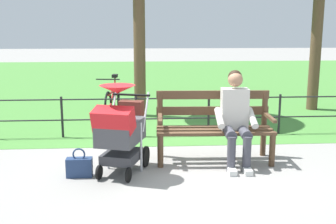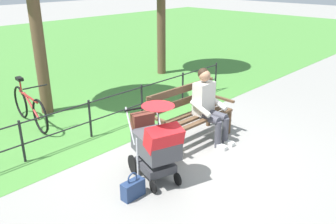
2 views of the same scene
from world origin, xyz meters
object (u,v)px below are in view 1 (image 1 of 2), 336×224
object	(u,v)px
park_bench	(214,123)
stroller	(120,128)
handbag	(79,167)
bicycle	(113,102)
person_on_bench	(236,116)

from	to	relation	value
park_bench	stroller	bearing A→B (deg)	21.09
park_bench	handbag	world-z (taller)	park_bench
bicycle	person_on_bench	bearing A→B (deg)	122.43
stroller	handbag	size ratio (longest dim) A/B	3.11
park_bench	handbag	size ratio (longest dim) A/B	4.38
park_bench	bicycle	bearing A→B (deg)	-59.33
person_on_bench	handbag	xyz separation A→B (m)	(2.05, 0.35, -0.55)
park_bench	bicycle	distance (m)	3.08
handbag	stroller	bearing A→B (deg)	-170.54
stroller	park_bench	bearing A→B (deg)	-158.91
handbag	park_bench	bearing A→B (deg)	-162.13
person_on_bench	stroller	xyz separation A→B (m)	(1.53, 0.27, -0.08)
person_on_bench	stroller	bearing A→B (deg)	9.97
park_bench	bicycle	xyz separation A→B (m)	(1.57, -2.65, -0.16)
stroller	handbag	world-z (taller)	stroller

